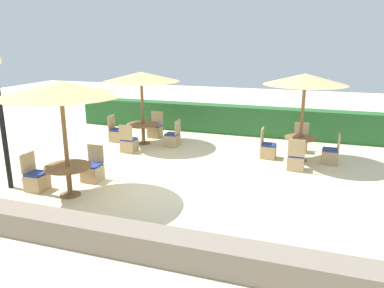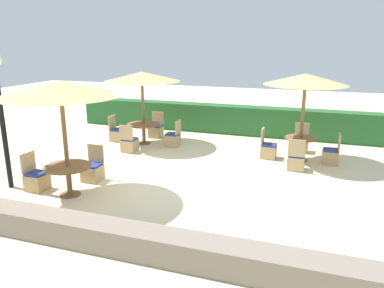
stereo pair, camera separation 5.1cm
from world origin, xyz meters
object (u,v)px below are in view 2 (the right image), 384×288
object	(u,v)px
patio_chair_front_left_north	(93,171)
patio_chair_back_right_south	(296,161)
round_table_front_left	(68,172)
patio_chair_back_right_north	(301,144)
patio_chair_back_right_east	(331,155)
patio_chair_back_left_west	(117,134)
patio_chair_back_left_east	(173,139)
round_table_back_left	(144,128)
patio_chair_back_left_south	(129,144)
patio_chair_back_left_north	(156,130)
round_table_back_right	(300,143)
patio_chair_front_left_west	(36,180)
parasol_front_left	(60,89)
parasol_back_left	(142,77)
parasol_back_right	(306,80)
patio_chair_back_right_west	(268,150)

from	to	relation	value
patio_chair_front_left_north	patio_chair_back_right_south	xyz separation A→B (m)	(4.96, 2.56, 0.00)
round_table_front_left	patio_chair_back_right_south	size ratio (longest dim) A/B	1.16
patio_chair_back_right_north	patio_chair_back_right_east	size ratio (longest dim) A/B	1.00
patio_chair_back_left_west	patio_chair_front_left_north	size ratio (longest dim) A/B	1.00
patio_chair_back_left_east	patio_chair_back_left_west	size ratio (longest dim) A/B	1.00
round_table_back_left	patio_chair_back_left_south	distance (m)	1.12
patio_chair_back_left_south	round_table_front_left	distance (m)	3.68
patio_chair_back_left_north	round_table_back_right	distance (m)	5.48
patio_chair_back_left_north	patio_chair_front_left_west	world-z (taller)	same
patio_chair_back_left_west	parasol_front_left	world-z (taller)	parasol_front_left
parasol_back_left	parasol_back_right	distance (m)	5.35
parasol_back_right	patio_chair_front_left_north	bearing A→B (deg)	-145.28
round_table_back_right	patio_chair_back_left_west	bearing A→B (deg)	177.84
parasol_back_left	parasol_back_right	bearing A→B (deg)	-2.56
patio_chair_back_left_south	patio_chair_back_right_south	world-z (taller)	same
patio_chair_back_left_north	parasol_front_left	xyz separation A→B (m)	(0.34, -5.73, 2.25)
patio_chair_back_left_east	patio_chair_back_right_east	xyz separation A→B (m)	(5.14, -0.28, 0.00)
round_table_front_left	patio_chair_front_left_north	xyz separation A→B (m)	(-0.02, 1.01, -0.32)
patio_chair_back_left_north	patio_chair_back_right_south	xyz separation A→B (m)	(5.28, -2.15, 0.00)
patio_chair_back_right_south	patio_chair_back_left_north	bearing A→B (deg)	157.80
patio_chair_front_left_west	parasol_back_right	size ratio (longest dim) A/B	0.35
round_table_back_left	patio_chair_back_right_west	xyz separation A→B (m)	(4.39, -0.28, -0.32)
patio_chair_front_left_north	round_table_back_left	bearing A→B (deg)	-84.95
patio_chair_back_left_north	patio_chair_front_left_north	bearing A→B (deg)	93.82
parasol_back_left	patio_chair_front_left_north	bearing A→B (deg)	-84.95
parasol_back_left	parasol_back_right	world-z (taller)	parasol_back_right
patio_chair_front_left_north	patio_chair_back_left_west	bearing A→B (deg)	-69.43
patio_chair_back_left_north	parasol_back_right	bearing A→B (deg)	166.85
round_table_front_left	parasol_front_left	bearing A→B (deg)	180.00
patio_chair_front_left_north	patio_chair_back_left_east	bearing A→B (deg)	-101.65
patio_chair_front_left_west	patio_chair_back_left_west	bearing A→B (deg)	-174.65
patio_chair_back_right_north	patio_chair_back_right_west	bearing A→B (deg)	48.16
round_table_back_left	patio_chair_back_right_south	distance (m)	5.42
patio_chair_back_left_south	round_table_front_left	bearing A→B (deg)	-84.43
patio_chair_back_left_south	patio_chair_back_right_north	distance (m)	5.62
patio_chair_back_left_east	patio_chair_front_left_west	world-z (taller)	same
parasol_front_left	patio_chair_back_right_south	world-z (taller)	parasol_front_left
patio_chair_front_left_west	patio_chair_back_right_south	bearing A→B (deg)	120.95
patio_chair_back_left_north	patio_chair_back_right_south	distance (m)	5.70
patio_chair_back_left_west	patio_chair_back_right_west	xyz separation A→B (m)	(5.46, -0.28, 0.00)
patio_chair_back_left_east	parasol_back_right	xyz separation A→B (m)	(4.24, -0.26, 2.19)
patio_chair_back_left_south	parasol_back_left	bearing A→B (deg)	89.61
round_table_back_left	patio_chair_back_left_south	size ratio (longest dim) A/B	1.25
round_table_back_right	patio_chair_back_right_east	bearing A→B (deg)	-1.34
patio_chair_front_left_west	patio_chair_back_right_east	xyz separation A→B (m)	(6.86, 4.44, 0.00)
parasol_back_left	patio_chair_front_left_north	world-z (taller)	parasol_back_left
round_table_back_right	patio_chair_back_right_west	distance (m)	0.99
patio_chair_back_left_south	patio_chair_back_right_east	distance (m)	6.29
round_table_front_left	patio_chair_back_right_west	xyz separation A→B (m)	(4.04, 4.44, -0.32)
patio_chair_back_right_west	patio_chair_back_right_north	bearing A→B (deg)	138.16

